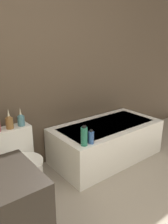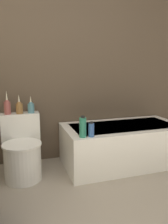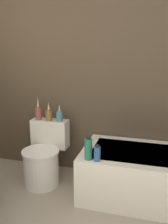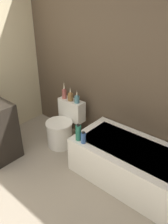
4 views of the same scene
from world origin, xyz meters
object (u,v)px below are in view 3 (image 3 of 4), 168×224
(vase_bronze, at_px, (59,115))
(shampoo_bottle_short, at_px, (97,153))
(shampoo_bottle_tall, at_px, (88,149))
(bathtub, at_px, (155,176))
(toilet, at_px, (44,157))
(vase_silver, at_px, (49,114))
(vase_gold, at_px, (38,112))

(vase_bronze, relative_size, shampoo_bottle_short, 1.26)
(vase_bronze, xyz_separation_m, shampoo_bottle_tall, (0.47, -0.50, -0.15))
(bathtub, bearing_deg, toilet, 179.46)
(bathtub, xyz_separation_m, shampoo_bottle_tall, (-0.62, -0.30, 0.35))
(vase_silver, distance_m, shampoo_bottle_tall, 0.80)
(bathtub, bearing_deg, vase_silver, 170.97)
(bathtub, distance_m, shampoo_bottle_short, 0.69)
(toilet, xyz_separation_m, vase_silver, (-0.00, 0.18, 0.46))
(bathtub, xyz_separation_m, vase_gold, (-1.35, 0.19, 0.52))
(vase_gold, xyz_separation_m, shampoo_bottle_short, (0.82, -0.50, -0.21))
(vase_gold, relative_size, shampoo_bottle_tall, 1.20)
(shampoo_bottle_tall, relative_size, shampoo_bottle_short, 1.41)
(bathtub, xyz_separation_m, vase_silver, (-1.22, 0.19, 0.50))
(toilet, height_order, shampoo_bottle_short, toilet)
(toilet, relative_size, shampoo_bottle_short, 4.29)
(shampoo_bottle_tall, height_order, shampoo_bottle_short, shampoo_bottle_tall)
(toilet, bearing_deg, shampoo_bottle_tall, -27.24)
(vase_silver, bearing_deg, shampoo_bottle_tall, -39.28)
(vase_silver, relative_size, shampoo_bottle_tall, 0.98)
(bathtub, relative_size, vase_bronze, 7.41)
(vase_bronze, bearing_deg, shampoo_bottle_short, -42.14)
(vase_silver, bearing_deg, vase_bronze, 2.55)
(shampoo_bottle_tall, bearing_deg, shampoo_bottle_short, -6.10)
(toilet, relative_size, vase_bronze, 3.39)
(vase_gold, distance_m, vase_bronze, 0.26)
(shampoo_bottle_tall, bearing_deg, vase_bronze, 133.53)
(shampoo_bottle_tall, bearing_deg, bathtub, 25.72)
(vase_gold, height_order, vase_silver, vase_gold)
(vase_silver, xyz_separation_m, shampoo_bottle_tall, (0.60, -0.49, -0.16))
(vase_gold, bearing_deg, vase_bronze, 1.42)
(bathtub, relative_size, vase_silver, 6.81)
(vase_bronze, distance_m, shampoo_bottle_tall, 0.71)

